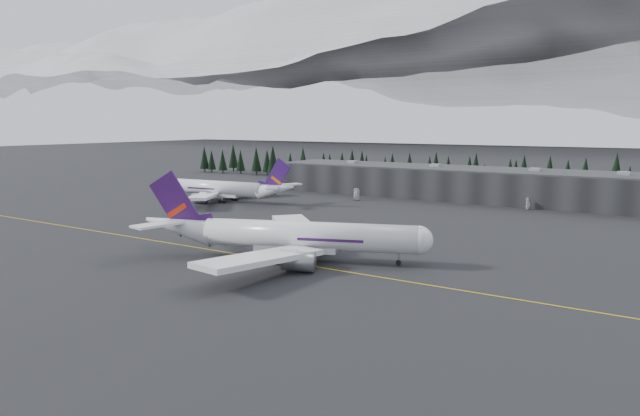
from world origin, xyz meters
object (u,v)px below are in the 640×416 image
Objects in this scene: jet_main at (284,235)px; gse_vehicle_b at (528,207)px; terminal at (458,183)px; gse_vehicle_a at (357,199)px; jet_parked at (226,189)px.

jet_main is 15.27× the size of gse_vehicle_b.
jet_main is at bearing -88.44° from terminal.
gse_vehicle_b is at bearing 54.25° from jet_main.
terminal is 125.31m from jet_main.
gse_vehicle_a is (-34.78, 95.92, -4.89)m from jet_main.
gse_vehicle_b is (31.86, -16.97, -5.57)m from terminal.
jet_parked is at bearing -148.53° from gse_vehicle_a.
terminal is at bearing -139.18° from gse_vehicle_b.
jet_main is at bearing -74.69° from gse_vehicle_a.
jet_main is 112.07m from gse_vehicle_b.
gse_vehicle_a is (41.95, 30.58, -4.37)m from jet_parked.
gse_vehicle_b is at bearing -28.04° from terminal.
terminal is 43.32m from gse_vehicle_a.
gse_vehicle_a is (-31.38, -29.34, -5.60)m from terminal.
jet_main is at bearing -35.87° from gse_vehicle_b.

